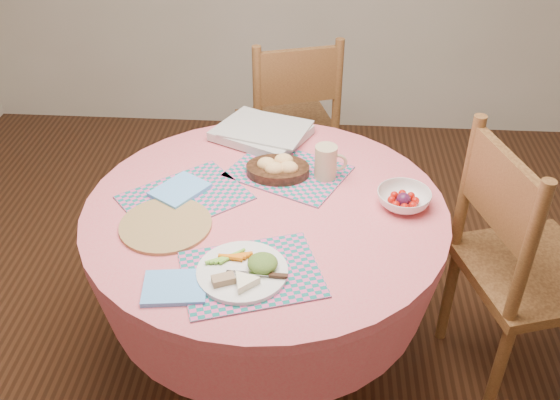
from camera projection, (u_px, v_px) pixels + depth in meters
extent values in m
plane|color=#331C0F|center=(268.00, 355.00, 2.55)|extent=(4.00, 4.00, 0.00)
cylinder|color=#E36A74|center=(265.00, 211.00, 2.13)|extent=(1.24, 1.24, 0.04)
cone|color=#E36A74|center=(266.00, 250.00, 2.22)|extent=(1.24, 1.24, 0.30)
cylinder|color=black|center=(267.00, 317.00, 2.42)|extent=(0.14, 0.14, 0.44)
cylinder|color=black|center=(268.00, 350.00, 2.53)|extent=(0.56, 0.56, 0.06)
cube|color=brown|center=(532.00, 272.00, 2.23)|extent=(0.58, 0.59, 0.04)
cylinder|color=brown|center=(533.00, 279.00, 2.56)|extent=(0.05, 0.05, 0.49)
cylinder|color=brown|center=(499.00, 369.00, 2.18)|extent=(0.05, 0.05, 0.49)
cylinder|color=brown|center=(449.00, 293.00, 2.49)|extent=(0.05, 0.05, 0.49)
cylinder|color=brown|center=(527.00, 257.00, 1.88)|extent=(0.05, 0.05, 0.55)
cylinder|color=brown|center=(467.00, 186.00, 2.19)|extent=(0.05, 0.05, 0.55)
cube|color=brown|center=(501.00, 191.00, 1.97)|extent=(0.15, 0.39, 0.26)
cube|color=brown|center=(287.00, 127.00, 3.15)|extent=(0.57, 0.55, 0.04)
cylinder|color=brown|center=(312.00, 146.00, 3.47)|extent=(0.05, 0.05, 0.47)
cylinder|color=brown|center=(246.00, 154.00, 3.40)|extent=(0.05, 0.05, 0.47)
cylinder|color=brown|center=(331.00, 180.00, 3.18)|extent=(0.05, 0.05, 0.47)
cylinder|color=brown|center=(259.00, 190.00, 3.11)|extent=(0.05, 0.05, 0.47)
cylinder|color=brown|center=(337.00, 93.00, 2.88)|extent=(0.05, 0.05, 0.52)
cylinder|color=brown|center=(258.00, 102.00, 2.81)|extent=(0.05, 0.05, 0.52)
cube|color=brown|center=(298.00, 76.00, 2.79)|extent=(0.37, 0.14, 0.25)
cube|color=#13706B|center=(251.00, 274.00, 1.83)|extent=(0.47, 0.41, 0.01)
cube|color=#13706B|center=(185.00, 198.00, 2.15)|extent=(0.50, 0.49, 0.01)
cube|color=#13706B|center=(288.00, 172.00, 2.29)|extent=(0.49, 0.45, 0.01)
cylinder|color=olive|center=(166.00, 225.00, 2.02)|extent=(0.30, 0.30, 0.01)
cube|color=#63AEFE|center=(175.00, 287.00, 1.78)|extent=(0.20, 0.16, 0.01)
cube|color=#63AEFE|center=(180.00, 190.00, 2.17)|extent=(0.22, 0.23, 0.01)
cylinder|color=white|center=(242.00, 272.00, 1.83)|extent=(0.27, 0.27, 0.01)
ellipsoid|color=#335B1F|center=(262.00, 268.00, 1.80)|extent=(0.12, 0.12, 0.04)
cylinder|color=#FFF6CC|center=(236.00, 282.00, 1.76)|extent=(0.13, 0.13, 0.02)
cube|color=#80644A|center=(218.00, 274.00, 1.79)|extent=(0.07, 0.06, 0.02)
cube|color=silver|center=(248.00, 276.00, 1.79)|extent=(0.15, 0.02, 0.00)
cylinder|color=black|center=(278.00, 170.00, 2.26)|extent=(0.23, 0.23, 0.03)
ellipsoid|color=#FCDA81|center=(267.00, 161.00, 2.24)|extent=(0.07, 0.06, 0.05)
ellipsoid|color=#FCDA81|center=(284.00, 157.00, 2.26)|extent=(0.07, 0.06, 0.05)
ellipsoid|color=#FCDA81|center=(288.00, 165.00, 2.22)|extent=(0.07, 0.06, 0.05)
ellipsoid|color=#FCDA81|center=(274.00, 166.00, 2.22)|extent=(0.07, 0.06, 0.05)
cylinder|color=tan|center=(326.00, 162.00, 2.22)|extent=(0.08, 0.08, 0.12)
torus|color=tan|center=(338.00, 162.00, 2.22)|extent=(0.07, 0.01, 0.07)
imported|color=white|center=(404.00, 199.00, 2.10)|extent=(0.23, 0.23, 0.06)
sphere|color=#B91109|center=(415.00, 201.00, 2.10)|extent=(0.03, 0.03, 0.03)
sphere|color=#B91109|center=(411.00, 196.00, 2.13)|extent=(0.03, 0.03, 0.03)
sphere|color=#B91109|center=(402.00, 194.00, 2.14)|extent=(0.03, 0.03, 0.03)
sphere|color=#B91109|center=(394.00, 195.00, 2.13)|extent=(0.03, 0.03, 0.03)
sphere|color=#B91109|center=(392.00, 200.00, 2.11)|extent=(0.03, 0.03, 0.03)
sphere|color=#B91109|center=(396.00, 205.00, 2.08)|extent=(0.03, 0.03, 0.03)
sphere|color=#B91109|center=(405.00, 207.00, 2.07)|extent=(0.03, 0.03, 0.03)
sphere|color=#B91109|center=(413.00, 206.00, 2.08)|extent=(0.03, 0.03, 0.03)
sphere|color=#431333|center=(404.00, 200.00, 2.10)|extent=(0.05, 0.05, 0.05)
cube|color=silver|center=(261.00, 133.00, 2.49)|extent=(0.42, 0.39, 0.03)
cube|color=silver|center=(266.00, 128.00, 2.47)|extent=(0.38, 0.34, 0.01)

